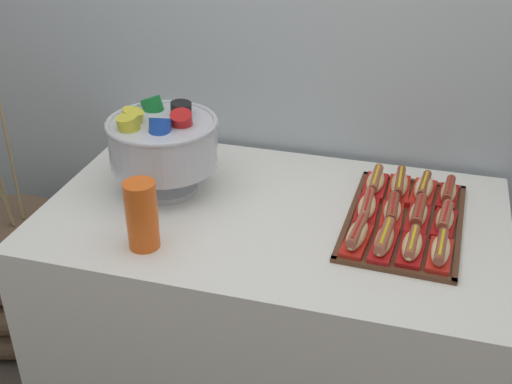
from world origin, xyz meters
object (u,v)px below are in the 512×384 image
serving_tray (404,222)px  hot_dog_7 (445,220)px  hot_dog_1 (384,240)px  hot_dog_3 (440,251)px  hot_dog_0 (357,235)px  hot_dog_2 (412,246)px  hot_dog_4 (367,207)px  buffet_table (271,304)px  hot_dog_9 (399,185)px  hot_dog_11 (448,193)px  hot_dog_6 (418,215)px  hot_dog_8 (375,182)px  cup_stack (142,215)px  hot_dog_10 (424,189)px  punch_bowl (162,141)px  hot_dog_5 (392,211)px  floor_vase (18,275)px

serving_tray → hot_dog_7: 0.12m
hot_dog_1 → hot_dog_3: 0.15m
hot_dog_0 → hot_dog_2: size_ratio=1.07×
hot_dog_3 → hot_dog_4: 0.28m
buffet_table → hot_dog_0: size_ratio=7.92×
hot_dog_0 → hot_dog_9: (0.09, 0.33, -0.00)m
hot_dog_1 → hot_dog_11: bearing=63.3°
hot_dog_1 → hot_dog_6: size_ratio=1.07×
hot_dog_8 → cup_stack: bearing=-140.0°
hot_dog_2 → hot_dog_10: size_ratio=0.93×
hot_dog_1 → punch_bowl: (-0.71, 0.16, 0.14)m
hot_dog_5 → punch_bowl: bearing=-179.5°
hot_dog_8 → hot_dog_7: bearing=-38.5°
hot_dog_2 → hot_dog_3: size_ratio=1.00×
hot_dog_2 → hot_dog_5: (-0.07, 0.17, 0.00)m
serving_tray → hot_dog_5: (-0.04, 0.00, 0.03)m
hot_dog_2 → floor_vase: bearing=172.1°
hot_dog_11 → punch_bowl: (-0.87, -0.16, 0.14)m
buffet_table → cup_stack: bearing=-137.8°
cup_stack → hot_dog_3: bearing=10.6°
hot_dog_10 → hot_dog_5: bearing=-116.7°
hot_dog_3 → hot_dog_6: 0.18m
hot_dog_6 → buffet_table: bearing=-174.0°
hot_dog_8 → hot_dog_11: size_ratio=1.05×
hot_dog_6 → punch_bowl: 0.80m
serving_tray → cup_stack: cup_stack is taller
hot_dog_1 → hot_dog_8: size_ratio=1.08×
floor_vase → serving_tray: floor_vase is taller
serving_tray → hot_dog_3: size_ratio=3.25×
hot_dog_10 → hot_dog_8: bearing=177.8°
hot_dog_0 → cup_stack: bearing=-164.5°
buffet_table → hot_dog_8: 0.53m
hot_dog_1 → hot_dog_7: hot_dog_1 is taller
hot_dog_6 → punch_bowl: punch_bowl is taller
hot_dog_2 → hot_dog_7: hot_dog_7 is taller
floor_vase → hot_dog_1: 1.50m
hot_dog_9 → hot_dog_11: bearing=-2.2°
buffet_table → hot_dog_4: size_ratio=8.48×
hot_dog_2 → punch_bowl: 0.81m
hot_dog_0 → hot_dog_9: hot_dog_0 is taller
hot_dog_8 → hot_dog_10: size_ratio=0.93×
floor_vase → serving_tray: 1.52m
hot_dog_0 → hot_dog_6: bearing=45.5°
serving_tray → hot_dog_3: 0.20m
hot_dog_0 → hot_dog_5: (0.08, 0.16, -0.00)m
serving_tray → hot_dog_9: 0.17m
hot_dog_2 → hot_dog_3: (0.07, -0.00, 0.00)m
floor_vase → hot_dog_0: floor_vase is taller
floor_vase → hot_dog_10: floor_vase is taller
floor_vase → punch_bowl: (0.68, -0.04, 0.68)m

